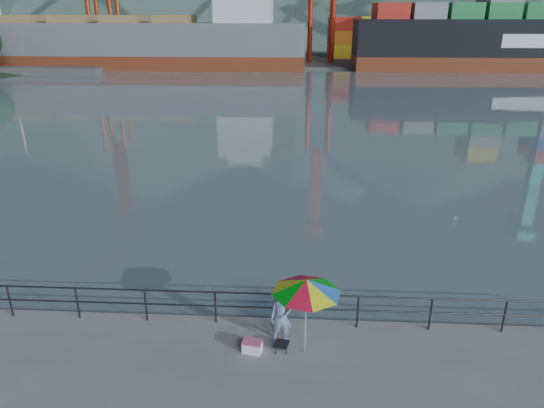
{
  "coord_description": "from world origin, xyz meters",
  "views": [
    {
      "loc": [
        1.24,
        -9.89,
        8.22
      ],
      "look_at": [
        0.37,
        6.0,
        2.0
      ],
      "focal_mm": 32.0,
      "sensor_mm": 36.0,
      "label": 1
    }
  ],
  "objects_px": {
    "bulk_carrier": "(151,42)",
    "container_ship": "(535,31)",
    "beach_umbrella": "(307,286)",
    "fisherman": "(281,317)",
    "cooler_bag": "(252,347)"
  },
  "relations": [
    {
      "from": "bulk_carrier",
      "to": "container_ship",
      "type": "bearing_deg",
      "value": 0.41
    },
    {
      "from": "beach_umbrella",
      "to": "bulk_carrier",
      "type": "distance_m",
      "value": 77.63
    },
    {
      "from": "fisherman",
      "to": "container_ship",
      "type": "bearing_deg",
      "value": 56.27
    },
    {
      "from": "cooler_bag",
      "to": "bulk_carrier",
      "type": "distance_m",
      "value": 77.33
    },
    {
      "from": "container_ship",
      "to": "cooler_bag",
      "type": "bearing_deg",
      "value": -117.56
    },
    {
      "from": "fisherman",
      "to": "bulk_carrier",
      "type": "height_order",
      "value": "bulk_carrier"
    },
    {
      "from": "beach_umbrella",
      "to": "container_ship",
      "type": "distance_m",
      "value": 82.82
    },
    {
      "from": "container_ship",
      "to": "bulk_carrier",
      "type": "bearing_deg",
      "value": -179.59
    },
    {
      "from": "fisherman",
      "to": "container_ship",
      "type": "distance_m",
      "value": 82.87
    },
    {
      "from": "fisherman",
      "to": "cooler_bag",
      "type": "relative_size",
      "value": 3.32
    },
    {
      "from": "fisherman",
      "to": "container_ship",
      "type": "relative_size",
      "value": 0.03
    },
    {
      "from": "beach_umbrella",
      "to": "container_ship",
      "type": "height_order",
      "value": "container_ship"
    },
    {
      "from": "cooler_bag",
      "to": "container_ship",
      "type": "distance_m",
      "value": 83.61
    },
    {
      "from": "fisherman",
      "to": "beach_umbrella",
      "type": "xyz_separation_m",
      "value": [
        0.64,
        -0.34,
        1.16
      ]
    },
    {
      "from": "fisherman",
      "to": "container_ship",
      "type": "xyz_separation_m",
      "value": [
        37.86,
        73.54,
        5.07
      ]
    }
  ]
}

